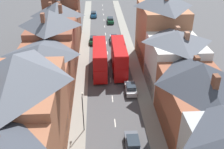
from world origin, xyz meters
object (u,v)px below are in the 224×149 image
car_mid_black (94,14)px  car_near_blue (114,39)px  double_decker_bus_lead (100,58)px  double_decker_bus_mid_street (119,57)px  car_parked_right_a (110,20)px  street_lamp (83,111)px  car_near_silver (131,88)px  car_parked_left_b (133,144)px  car_parked_left_a (93,40)px

car_mid_black → car_near_blue: bearing=-77.1°
double_decker_bus_lead → double_decker_bus_mid_street: size_ratio=1.00×
double_decker_bus_mid_street → car_parked_right_a: double_decker_bus_mid_street is taller
car_near_blue → street_lamp: 32.23m
car_parked_right_a → car_near_silver: bearing=-88.0°
car_mid_black → car_parked_left_b: bearing=-85.1°
double_decker_bus_mid_street → car_mid_black: (-4.89, 35.97, -1.97)m
car_near_silver → car_parked_right_a: same height
car_parked_right_a → car_parked_left_b: bearing=-90.0°
car_parked_right_a → car_parked_left_b: (0.00, -50.58, 0.03)m
car_near_blue → car_parked_left_a: 4.92m
car_near_silver → car_mid_black: 44.40m
car_near_silver → car_parked_left_b: 12.86m
double_decker_bus_lead → car_parked_left_a: double_decker_bus_lead is taller
car_near_silver → car_mid_black: size_ratio=0.98×
car_near_silver → car_parked_right_a: 37.81m
car_near_silver → car_parked_left_a: size_ratio=1.07×
double_decker_bus_mid_street → car_parked_left_a: size_ratio=2.81×
car_parked_left_a → car_parked_left_b: (4.90, -34.98, 0.00)m
car_mid_black → double_decker_bus_mid_street: bearing=-82.3°
double_decker_bus_lead → car_near_silver: size_ratio=2.63×
car_parked_left_b → car_parked_left_a: bearing=98.0°
car_near_blue → car_parked_right_a: bearing=90.0°
car_near_blue → car_mid_black: size_ratio=1.07×
car_near_blue → car_parked_left_a: car_parked_left_a is taller
double_decker_bus_lead → car_parked_left_b: size_ratio=2.60×
car_parked_left_a → street_lamp: 31.22m
car_near_silver → car_near_blue: bearing=93.3°
car_parked_left_a → street_lamp: bearing=-92.1°
car_parked_left_a → street_lamp: size_ratio=0.70×
double_decker_bus_mid_street → car_mid_black: double_decker_bus_mid_street is taller
car_near_blue → car_parked_left_b: size_ratio=1.08×
car_near_silver → street_lamp: bearing=-129.5°
double_decker_bus_mid_street → car_near_blue: double_decker_bus_mid_street is taller
double_decker_bus_lead → car_parked_right_a: 30.40m
double_decker_bus_mid_street → car_near_blue: (0.01, 14.65, -1.97)m
car_parked_left_a → street_lamp: (-1.15, -31.11, 2.39)m
double_decker_bus_lead → car_near_silver: (4.91, -7.67, -2.00)m
double_decker_bus_lead → car_mid_black: 36.37m
double_decker_bus_lead → car_parked_left_b: bearing=-80.0°
car_near_blue → street_lamp: street_lamp is taller
double_decker_bus_mid_street → car_parked_right_a: bearing=90.0°
street_lamp → car_mid_black: bearing=88.8°
double_decker_bus_mid_street → car_near_blue: bearing=90.0°
car_near_silver → car_parked_right_a: size_ratio=0.90×
car_near_blue → car_parked_left_a: size_ratio=1.17×
car_near_silver → car_parked_right_a: (-1.30, 37.79, 0.00)m
double_decker_bus_lead → car_near_blue: size_ratio=2.40×
car_mid_black → street_lamp: 52.95m
car_near_blue → double_decker_bus_mid_street: bearing=-90.0°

